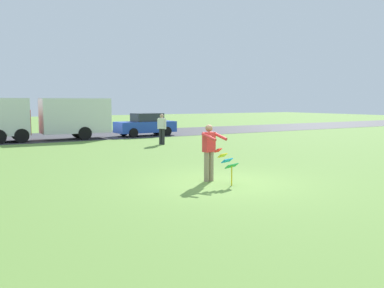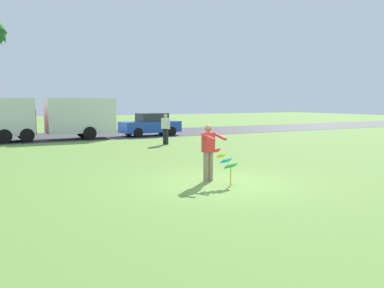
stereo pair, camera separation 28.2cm
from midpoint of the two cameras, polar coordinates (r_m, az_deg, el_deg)
name	(u,v)px [view 2 (the right image)]	position (r m, az deg, el deg)	size (l,w,h in m)	color
ground_plane	(222,182)	(12.39, 4.83, -5.35)	(120.00, 120.00, 0.00)	olive
road_strip	(72,136)	(29.87, -16.16, 1.07)	(120.00, 8.00, 0.01)	#38383D
person_kite_flyer	(209,150)	(12.38, 2.99, -0.88)	(0.61, 0.71, 1.73)	gray
kite_held	(226,162)	(11.88, 5.43, -2.46)	(0.56, 0.72, 1.05)	red
parked_truck_red_cab	(67,117)	(27.27, -16.73, 3.57)	(6.76, 2.27, 2.62)	#B2231E
parked_car_blue	(151,125)	(29.14, -5.52, 2.67)	(4.26, 1.95, 1.60)	#2347B7
person_walker_near	(166,128)	(23.09, -3.36, 2.23)	(0.38, 0.49, 1.73)	#26262B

